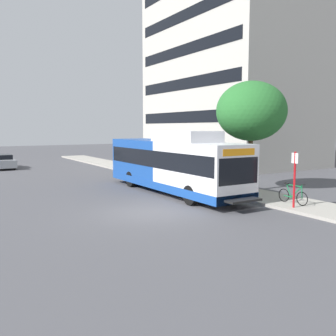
{
  "coord_description": "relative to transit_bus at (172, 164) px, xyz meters",
  "views": [
    {
      "loc": [
        -7.85,
        -14.58,
        3.83
      ],
      "look_at": [
        2.87,
        3.01,
        1.6
      ],
      "focal_mm": 39.96,
      "sensor_mm": 36.0,
      "label": 1
    }
  ],
  "objects": [
    {
      "name": "apartment_tower_backdrop",
      "position": [
        14.76,
        12.27,
        11.22
      ],
      "size": [
        11.43,
        17.62,
        25.84
      ],
      "color": "#BCB7AD",
      "rests_on": "ground"
    },
    {
      "name": "bus_stop_sign_pole",
      "position": [
        2.27,
        -6.98,
        -0.05
      ],
      "size": [
        0.1,
        0.36,
        2.6
      ],
      "color": "red",
      "rests_on": "sidewalk_curb"
    },
    {
      "name": "bicycle_parked",
      "position": [
        2.93,
        -6.37,
        -1.14
      ],
      "size": [
        0.52,
        1.76,
        1.02
      ],
      "color": "black",
      "rests_on": "sidewalk_curb"
    },
    {
      "name": "parked_car_far_lane",
      "position": [
        -6.69,
        19.36,
        -1.04
      ],
      "size": [
        1.8,
        4.5,
        1.33
      ],
      "color": "#93999E",
      "rests_on": "ground"
    },
    {
      "name": "sidewalk_curb",
      "position": [
        3.27,
        2.07,
        -1.63
      ],
      "size": [
        3.0,
        56.0,
        0.14
      ],
      "primitive_type": "cube",
      "color": "#A8A399",
      "rests_on": "ground"
    },
    {
      "name": "transit_bus",
      "position": [
        0.0,
        0.0,
        0.0
      ],
      "size": [
        2.58,
        12.25,
        3.65
      ],
      "color": "white",
      "rests_on": "ground"
    },
    {
      "name": "lattice_comm_tower",
      "position": [
        15.57,
        29.54,
        6.22
      ],
      "size": [
        1.1,
        1.1,
        24.23
      ],
      "color": "#B7B7BC",
      "rests_on": "ground"
    },
    {
      "name": "ground_plane",
      "position": [
        -3.73,
        4.07,
        -1.7
      ],
      "size": [
        120.0,
        120.0,
        0.0
      ],
      "primitive_type": "plane",
      "color": "#4C4C51"
    },
    {
      "name": "street_tree_near_stop",
      "position": [
        4.33,
        -1.92,
        3.09
      ],
      "size": [
        4.17,
        4.17,
        6.44
      ],
      "color": "#4C3823",
      "rests_on": "sidewalk_curb"
    }
  ]
}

